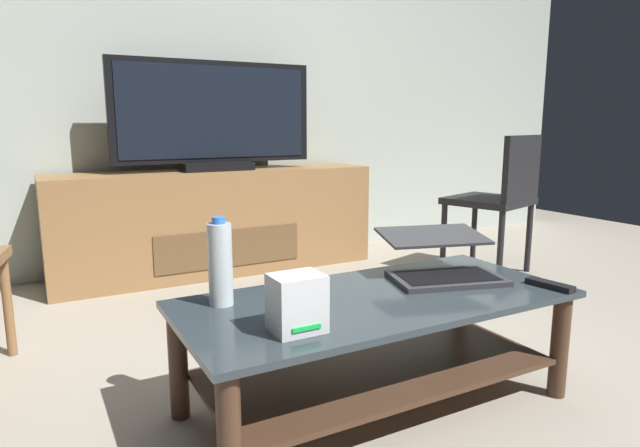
% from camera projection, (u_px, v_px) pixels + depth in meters
% --- Properties ---
extents(ground_plane, '(7.68, 7.68, 0.00)m').
position_uv_depth(ground_plane, '(408.00, 403.00, 1.82)').
color(ground_plane, '#9E9384').
extents(back_wall, '(6.40, 0.12, 2.80)m').
position_uv_depth(back_wall, '(200.00, 49.00, 3.50)').
color(back_wall, '#A8B2A8').
rests_on(back_wall, ground).
extents(coffee_table, '(1.27, 0.58, 0.38)m').
position_uv_depth(coffee_table, '(377.00, 331.00, 1.76)').
color(coffee_table, '#2D383D').
rests_on(coffee_table, ground).
extents(media_cabinet, '(1.98, 0.45, 0.64)m').
position_uv_depth(media_cabinet, '(217.00, 221.00, 3.41)').
color(media_cabinet, olive).
rests_on(media_cabinet, ground).
extents(television, '(1.23, 0.20, 0.65)m').
position_uv_depth(television, '(215.00, 118.00, 3.27)').
color(television, black).
rests_on(television, media_cabinet).
extents(dining_chair, '(0.55, 0.55, 0.86)m').
position_uv_depth(dining_chair, '(500.00, 195.00, 3.30)').
color(dining_chair, black).
rests_on(dining_chair, ground).
extents(laptop, '(0.46, 0.46, 0.15)m').
position_uv_depth(laptop, '(441.00, 260.00, 1.95)').
color(laptop, '#333338').
rests_on(laptop, coffee_table).
extents(router_box, '(0.14, 0.11, 0.16)m').
position_uv_depth(router_box, '(297.00, 303.00, 1.43)').
color(router_box, silver).
rests_on(router_box, coffee_table).
extents(water_bottle_near, '(0.07, 0.07, 0.27)m').
position_uv_depth(water_bottle_near, '(220.00, 264.00, 1.64)').
color(water_bottle_near, silver).
rests_on(water_bottle_near, coffee_table).
extents(cell_phone, '(0.12, 0.16, 0.01)m').
position_uv_depth(cell_phone, '(313.00, 292.00, 1.76)').
color(cell_phone, black).
rests_on(cell_phone, coffee_table).
extents(tv_remote, '(0.07, 0.16, 0.02)m').
position_uv_depth(tv_remote, '(550.00, 285.00, 1.83)').
color(tv_remote, black).
rests_on(tv_remote, coffee_table).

